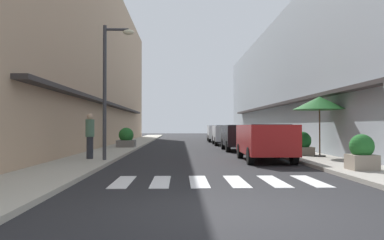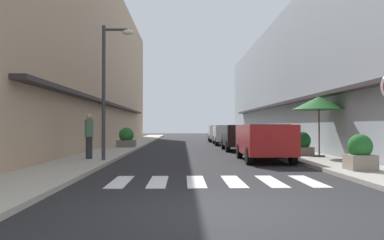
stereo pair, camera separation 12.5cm
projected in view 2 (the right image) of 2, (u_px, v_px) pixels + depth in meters
name	position (u px, v px, depth m)	size (l,w,h in m)	color
ground_plane	(195.00, 148.00, 25.32)	(103.50, 103.50, 0.00)	#232326
sidewalk_left	(123.00, 147.00, 25.21)	(2.21, 65.87, 0.12)	#ADA899
sidewalk_right	(266.00, 147.00, 25.43)	(2.21, 65.87, 0.12)	#9E998E
building_row_left	(73.00, 59.00, 26.56)	(5.50, 44.34, 11.86)	tan
building_row_right	(314.00, 82.00, 26.94)	(5.50, 44.34, 8.89)	#939EA8
crosswalk	(215.00, 181.00, 9.96)	(5.20, 2.20, 0.01)	silver
parked_car_near	(264.00, 138.00, 15.71)	(1.89, 4.41, 1.47)	maroon
parked_car_mid	(239.00, 135.00, 22.47)	(1.85, 4.02, 1.47)	black
parked_car_far	(226.00, 133.00, 29.32)	(1.90, 4.45, 1.47)	silver
parked_car_distant	(219.00, 131.00, 35.28)	(1.91, 4.19, 1.47)	silver
street_lamp	(109.00, 77.00, 15.01)	(1.19, 0.28, 5.11)	#38383D
cafe_umbrella	(319.00, 103.00, 16.55)	(2.23, 2.23, 2.52)	#262626
planter_corner	(360.00, 153.00, 11.58)	(0.75, 0.75, 1.05)	gray
planter_midblock	(302.00, 144.00, 17.56)	(0.87, 0.87, 1.04)	gray
planter_far	(126.00, 138.00, 24.31)	(1.10, 1.10, 1.19)	slate
pedestrian_walking_near	(89.00, 135.00, 15.53)	(0.34, 0.34, 1.78)	#282B33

